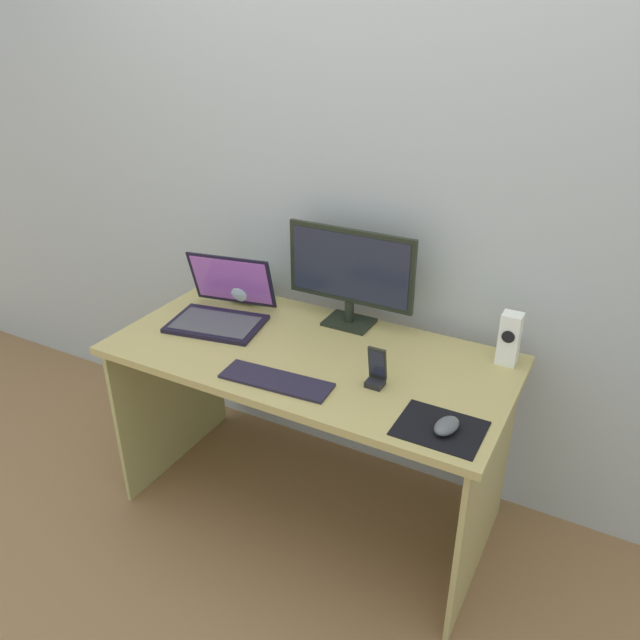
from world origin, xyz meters
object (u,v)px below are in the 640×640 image
object	(u,v)px
keyboard_external	(276,381)
laptop	(222,309)
mouse	(447,426)
fishbowl	(246,282)
phone_in_dock	(376,372)
speaker_right	(509,339)
monitor	(350,273)

from	to	relation	value
keyboard_external	laptop	bearing A→B (deg)	142.51
mouse	fishbowl	bearing A→B (deg)	166.30
fishbowl	mouse	bearing A→B (deg)	-25.08
phone_in_dock	speaker_right	bearing A→B (deg)	45.46
mouse	keyboard_external	bearing A→B (deg)	-168.03
laptop	keyboard_external	xyz separation A→B (m)	(0.42, -0.28, -0.04)
speaker_right	laptop	world-z (taller)	laptop
monitor	mouse	size ratio (longest dim) A/B	5.04
keyboard_external	phone_in_dock	world-z (taller)	phone_in_dock
monitor	keyboard_external	distance (m)	0.53
speaker_right	keyboard_external	distance (m)	0.80
keyboard_external	mouse	size ratio (longest dim) A/B	3.74
speaker_right	fishbowl	bearing A→B (deg)	-179.94
monitor	speaker_right	bearing A→B (deg)	-0.70
monitor	mouse	distance (m)	0.75
speaker_right	laptop	bearing A→B (deg)	-169.29
monitor	fishbowl	distance (m)	0.48
laptop	phone_in_dock	distance (m)	0.73
monitor	fishbowl	size ratio (longest dim) A/B	2.83
speaker_right	keyboard_external	size ratio (longest dim) A/B	0.50
fishbowl	keyboard_external	size ratio (longest dim) A/B	0.48
speaker_right	fishbowl	distance (m)	1.07
fishbowl	mouse	size ratio (longest dim) A/B	1.78
laptop	mouse	xyz separation A→B (m)	(0.99, -0.28, -0.03)
keyboard_external	speaker_right	bearing A→B (deg)	33.44
laptop	fishbowl	world-z (taller)	laptop
fishbowl	mouse	xyz separation A→B (m)	(1.01, -0.47, -0.06)
fishbowl	phone_in_dock	world-z (taller)	fishbowl
speaker_right	mouse	distance (m)	0.48
monitor	phone_in_dock	xyz separation A→B (m)	(0.27, -0.35, -0.16)
monitor	phone_in_dock	distance (m)	0.47
fishbowl	keyboard_external	distance (m)	0.65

